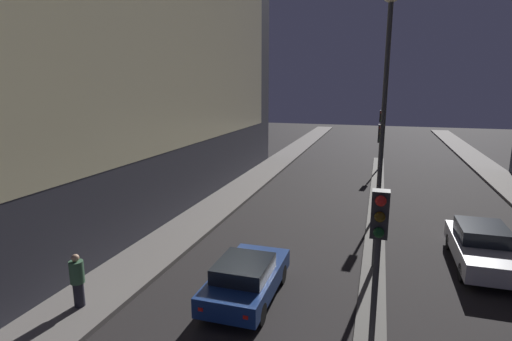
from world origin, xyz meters
TOP-DOWN VIEW (x-y plane):
  - building_left at (-12.53, 15.12)m, footprint 6.01×30.23m
  - median_strip at (0.00, 17.40)m, footprint 0.84×32.79m
  - traffic_light_near at (0.00, 3.45)m, footprint 0.32×0.42m
  - traffic_light_mid at (0.00, 16.69)m, footprint 0.32×0.42m
  - traffic_light_far at (0.00, 28.44)m, footprint 0.32×0.42m
  - street_lamp at (0.00, 10.30)m, footprint 0.61×0.61m
  - car_left_lane at (-3.80, 6.94)m, footprint 1.85×4.09m
  - car_right_lane at (3.80, 11.72)m, footprint 1.94×4.63m
  - pedestrian_on_left_sidewalk at (-8.31, 4.81)m, footprint 0.41×0.41m

SIDE VIEW (x-z plane):
  - median_strip at x=0.00m, z-range 0.00..0.10m
  - car_left_lane at x=-3.80m, z-range 0.03..1.40m
  - car_right_lane at x=3.80m, z-range 0.01..1.53m
  - pedestrian_on_left_sidewalk at x=-8.31m, z-range 0.20..1.84m
  - traffic_light_near at x=0.00m, z-range 1.18..5.80m
  - traffic_light_mid at x=0.00m, z-range 1.18..5.80m
  - traffic_light_far at x=0.00m, z-range 1.18..5.80m
  - street_lamp at x=0.00m, z-range 2.22..11.92m
  - building_left at x=-12.53m, z-range 0.01..20.88m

